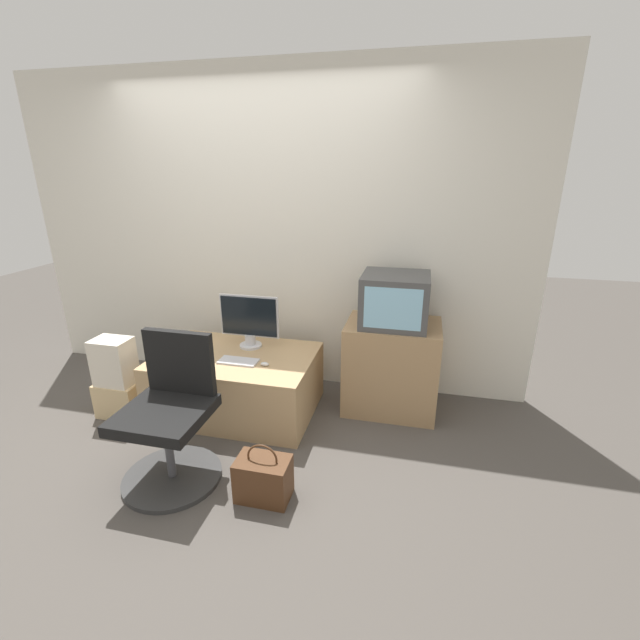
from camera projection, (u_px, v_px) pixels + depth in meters
ground_plane at (206, 462)px, 2.81m from camera, size 12.00×12.00×0.00m
wall_back at (266, 234)px, 3.59m from camera, size 4.40×0.05×2.60m
desk at (237, 382)px, 3.36m from camera, size 1.20×0.81×0.47m
side_stand at (391, 366)px, 3.35m from camera, size 0.71×0.52×0.71m
main_monitor at (250, 321)px, 3.37m from camera, size 0.48×0.18×0.43m
keyboard at (238, 361)px, 3.16m from camera, size 0.29×0.14×0.01m
mouse at (265, 364)px, 3.10m from camera, size 0.06×0.04×0.03m
crt_tv at (395, 300)px, 3.15m from camera, size 0.49×0.45×0.38m
office_chair at (171, 421)px, 2.58m from camera, size 0.60×0.60×0.90m
cardboard_box_lower at (120, 399)px, 3.32m from camera, size 0.33×0.22×0.27m
cardboard_box_upper at (114, 362)px, 3.21m from camera, size 0.28×0.20×0.36m
handbag at (263, 478)px, 2.47m from camera, size 0.31×0.20×0.36m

